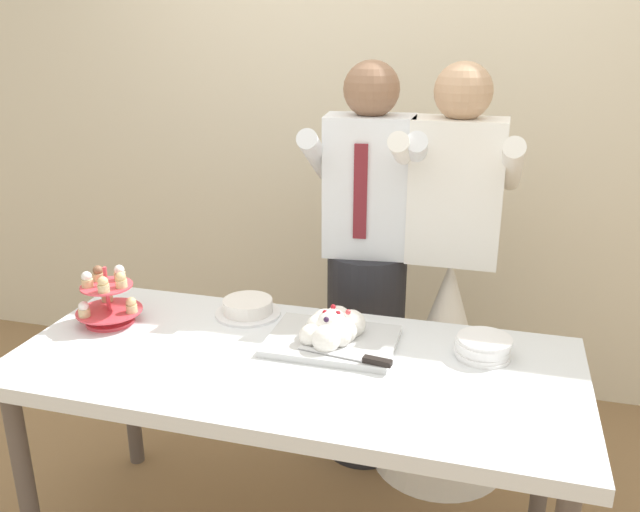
# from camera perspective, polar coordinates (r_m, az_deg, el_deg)

# --- Properties ---
(rear_wall) EXTENTS (5.20, 0.10, 2.90)m
(rear_wall) POSITION_cam_1_polar(r_m,az_deg,el_deg) (3.26, 5.35, 13.54)
(rear_wall) COLOR beige
(rear_wall) RESTS_ON ground_plane
(dessert_table) EXTENTS (1.80, 0.80, 0.78)m
(dessert_table) POSITION_cam_1_polar(r_m,az_deg,el_deg) (2.15, -2.31, -10.61)
(dessert_table) COLOR silver
(dessert_table) RESTS_ON ground_plane
(cupcake_stand) EXTENTS (0.23, 0.23, 0.21)m
(cupcake_stand) POSITION_cam_1_polar(r_m,az_deg,el_deg) (2.44, -17.88, -3.58)
(cupcake_stand) COLOR #D83F4C
(cupcake_stand) RESTS_ON dessert_table
(main_cake_tray) EXTENTS (0.43, 0.31, 0.13)m
(main_cake_tray) POSITION_cam_1_polar(r_m,az_deg,el_deg) (2.19, 1.08, -6.59)
(main_cake_tray) COLOR silver
(main_cake_tray) RESTS_ON dessert_table
(plate_stack) EXTENTS (0.18, 0.18, 0.07)m
(plate_stack) POSITION_cam_1_polar(r_m,az_deg,el_deg) (2.18, 13.92, -7.65)
(plate_stack) COLOR white
(plate_stack) RESTS_ON dessert_table
(round_cake) EXTENTS (0.24, 0.24, 0.06)m
(round_cake) POSITION_cam_1_polar(r_m,az_deg,el_deg) (2.43, -6.27, -4.47)
(round_cake) COLOR white
(round_cake) RESTS_ON dessert_table
(person_groom) EXTENTS (0.51, 0.53, 1.66)m
(person_groom) POSITION_cam_1_polar(r_m,az_deg,el_deg) (2.69, 4.03, -3.15)
(person_groom) COLOR #232328
(person_groom) RESTS_ON ground_plane
(person_bride) EXTENTS (0.56, 0.56, 1.66)m
(person_bride) POSITION_cam_1_polar(r_m,az_deg,el_deg) (2.73, 10.85, -6.99)
(person_bride) COLOR white
(person_bride) RESTS_ON ground_plane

